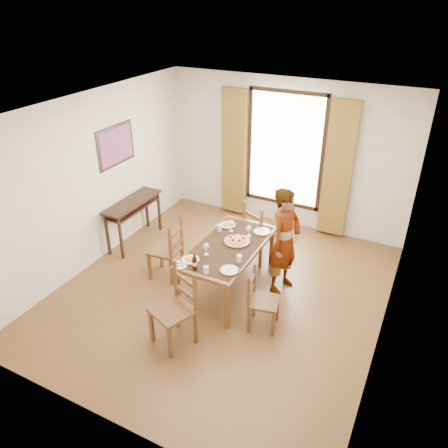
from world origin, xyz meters
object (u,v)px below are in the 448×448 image
at_px(dining_table, 228,249).
at_px(man, 285,241).
at_px(console_table, 133,207).
at_px(pasta_platter, 237,239).

height_order(dining_table, man, man).
xyz_separation_m(console_table, dining_table, (2.07, -0.48, 0.00)).
bearing_deg(man, console_table, 102.55).
height_order(man, pasta_platter, man).
bearing_deg(man, pasta_platter, 125.68).
distance_m(console_table, man, 2.78).
bearing_deg(man, dining_table, 132.71).
bearing_deg(pasta_platter, man, 20.98).
relative_size(dining_table, man, 1.05).
xyz_separation_m(dining_table, man, (0.71, 0.38, 0.12)).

